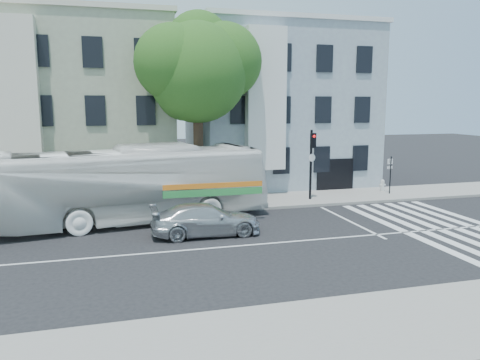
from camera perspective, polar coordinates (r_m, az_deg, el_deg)
name	(u,v)px	position (r m, az deg, el deg)	size (l,w,h in m)	color
ground	(236,246)	(19.40, -0.44, -8.07)	(120.00, 120.00, 0.00)	black
sidewalk_far	(201,204)	(26.94, -4.80, -2.99)	(80.00, 4.00, 0.15)	gray
sidewalk_near	(319,337)	(12.37, 9.58, -18.36)	(80.00, 4.00, 0.15)	gray
building_left	(76,108)	(32.98, -19.40, 8.27)	(12.00, 10.00, 11.00)	gray
building_right	(276,108)	(34.93, 4.43, 8.79)	(12.00, 10.00, 11.00)	#8791A1
street_tree	(198,67)	(27.14, -5.19, 13.57)	(7.30, 5.90, 11.10)	#2D2116
bus	(131,184)	(23.44, -13.17, -0.53)	(13.57, 3.18, 3.78)	white
sedan	(206,219)	(20.88, -4.18, -4.83)	(4.87, 1.98, 1.41)	silver
hedge	(116,207)	(25.07, -14.83, -3.21)	(8.50, 0.84, 0.70)	#2E551B
traffic_signal	(312,156)	(27.85, 8.74, 2.95)	(0.44, 0.53, 4.28)	black
fire_hydrant	(382,185)	(31.87, 16.96, -0.59)	(0.43, 0.25, 0.77)	silver
far_sign_pole	(390,170)	(30.94, 17.84, 1.18)	(0.42, 0.21, 2.38)	black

